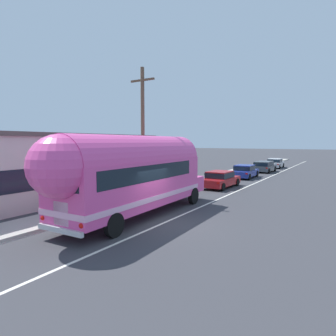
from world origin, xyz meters
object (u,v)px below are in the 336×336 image
Objects in this scene: car_lead at (220,179)px; car_fourth at (275,163)px; painted_bus at (132,172)px; car_third at (264,166)px; utility_pole at (143,132)px; car_second at (245,171)px.

car_fourth is at bearing 90.39° from car_lead.
painted_bus reaches higher than car_third.
car_fourth is (-0.18, 7.00, -0.04)m from car_third.
utility_pole reaches higher than car_third.
utility_pole is 29.43m from car_fourth.
car_second is at bearing 82.28° from utility_pole.
painted_bus is at bearing -89.24° from car_second.
utility_pole is 22.53m from car_third.
painted_bus reaches higher than car_fourth.
utility_pole is at bearing -96.03° from car_third.
car_lead is 0.98× the size of car_fourth.
utility_pole is 1.84× the size of car_lead.
car_third is (0.04, 14.53, 0.05)m from car_lead.
car_lead is 1.00× the size of car_third.
utility_pole is at bearing -94.23° from car_fourth.
car_second is at bearing -92.40° from car_third.
car_lead is 14.53m from car_third.
utility_pole reaches higher than car_fourth.
car_lead is 1.00× the size of car_second.
car_third is at bearing 83.97° from utility_pole.
car_second is (-0.26, 7.49, 0.00)m from car_lead.
car_second is (2.04, 15.07, -3.68)m from utility_pole.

